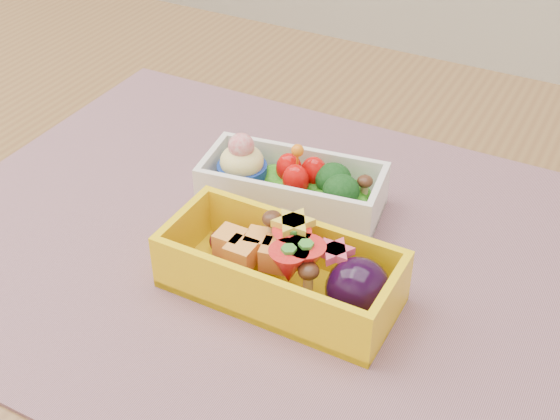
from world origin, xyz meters
The scene contains 4 objects.
table centered at (0.00, 0.00, 0.65)m, with size 1.20×0.80×0.75m.
placemat centered at (0.03, -0.02, 0.75)m, with size 0.59×0.46×0.00m, color #8E626B.
bento_white centered at (0.02, 0.03, 0.78)m, with size 0.17×0.09×0.07m.
bento_yellow centered at (0.07, -0.07, 0.78)m, with size 0.18×0.08×0.06m.
Camera 1 is at (0.26, -0.45, 1.15)m, focal length 47.55 mm.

